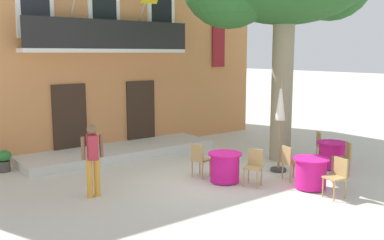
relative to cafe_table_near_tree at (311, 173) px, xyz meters
The scene contains 15 objects.
ground_plane 2.40m from the cafe_table_near_tree, 130.15° to the left, with size 120.00×120.00×0.00m, color beige.
building_facade 9.64m from the cafe_table_near_tree, 103.02° to the left, with size 13.00×5.09×7.50m.
entrance_step_platform 6.25m from the cafe_table_near_tree, 109.03° to the left, with size 6.31×1.82×0.25m, color silver.
cafe_table_near_tree is the anchor object (origin of this frame).
cafe_chair_near_tree_0 0.77m from the cafe_table_near_tree, 81.17° to the left, with size 0.49×0.49×0.91m.
cafe_chair_near_tree_1 0.77m from the cafe_table_near_tree, 93.30° to the right, with size 0.46×0.46×0.91m.
cafe_table_middle 2.11m from the cafe_table_near_tree, 127.71° to the left, with size 0.86×0.86×0.76m.
cafe_chair_middle_0 2.84m from the cafe_table_near_tree, 123.31° to the left, with size 0.49×0.49×0.91m.
cafe_chair_middle_1 1.37m from the cafe_table_near_tree, 131.47° to the left, with size 0.53×0.53×0.91m.
cafe_table_front 2.20m from the cafe_table_near_tree, 21.94° to the left, with size 0.86×0.86×0.76m.
cafe_chair_front_0 1.66m from the cafe_table_near_tree, ahead, with size 0.56×0.56×0.91m.
cafe_chair_front_1 2.84m from the cafe_table_near_tree, 30.91° to the left, with size 0.56×0.56×0.91m.
cafe_umbrella 2.07m from the cafe_table_near_tree, 69.23° to the left, with size 0.44×0.44×2.55m.
ground_planter_left 8.24m from the cafe_table_near_tree, 132.24° to the left, with size 0.43×0.43×0.60m.
pedestrian_near_entrance 5.19m from the cafe_table_near_tree, 149.35° to the left, with size 0.53×0.39×1.68m.
Camera 1 is at (-6.80, -8.03, 3.25)m, focal length 39.90 mm.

